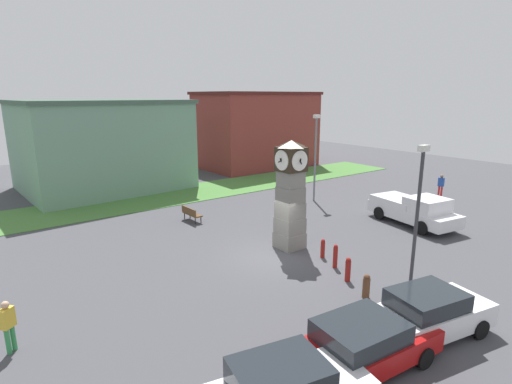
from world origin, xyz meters
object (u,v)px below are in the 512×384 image
Objects in this scene: car_near_tower at (365,343)px; pedestrian_crossing_lot at (441,184)px; bollard_near_tower at (366,286)px; car_by_building at (430,312)px; bollard_far_row at (335,256)px; pedestrian_by_cars at (8,323)px; clock_tower at (290,196)px; bench at (191,213)px; street_lamp_far_side at (315,152)px; bollard_end_row at (323,248)px; pickup_truck at (414,209)px; bollard_mid_row at (348,269)px; street_lamp_near_road at (418,206)px.

pedestrian_crossing_lot is (20.36, 9.14, 0.27)m from car_near_tower.
car_by_building is at bearing -97.09° from bollard_near_tower.
bollard_far_row is 0.66× the size of pedestrian_by_cars.
clock_tower reaches higher than pedestrian_crossing_lot.
car_near_tower is (-4.40, -5.15, 0.20)m from bollard_far_row.
bench is 0.26× the size of street_lamp_far_side.
bollard_far_row is 0.18× the size of street_lamp_far_side.
bollard_end_row is at bearing 52.78° from car_near_tower.
pedestrian_by_cars is at bearing 177.70° from bollard_end_row.
pickup_truck is 3.21× the size of pedestrian_crossing_lot.
pedestrian_crossing_lot is (15.97, 0.89, -1.71)m from clock_tower.
bench is (-1.44, 11.22, -0.01)m from bollard_mid_row.
bollard_far_row reaches higher than bollard_near_tower.
car_by_building is 15.38m from bench.
bench is (-2.40, 8.84, 0.05)m from bollard_end_row.
car_by_building is 2.53× the size of pedestrian_by_cars.
pedestrian_crossing_lot is 0.31× the size of street_lamp_near_road.
car_near_tower is (-4.78, -6.29, 0.28)m from bollard_end_row.
car_by_building is (2.94, -0.24, 0.04)m from car_near_tower.
bench is at bearing 101.46° from bollard_far_row.
car_near_tower is at bearing -130.18° from street_lamp_far_side.
pedestrian_by_cars is at bearing 159.42° from bollard_near_tower.
pickup_truck reaches higher than bollard_far_row.
pedestrian_by_cars is at bearing 179.57° from pickup_truck.
bollard_mid_row is 0.17× the size of street_lamp_far_side.
bollard_mid_row is at bearing -163.12° from pickup_truck.
pickup_truck is at bearing -10.72° from clock_tower.
bollard_near_tower is 14.84m from street_lamp_far_side.
pickup_truck reaches higher than bollard_end_row.
pickup_truck is 8.03m from street_lamp_far_side.
street_lamp_near_road reaches higher than car_near_tower.
clock_tower is at bearing 90.24° from bollard_far_row.
street_lamp_near_road reaches higher than bollard_far_row.
street_lamp_near_road is at bearing -147.97° from pickup_truck.
bollard_near_tower is at bearing 169.76° from street_lamp_near_road.
bollard_near_tower reaches higher than bench.
bollard_end_row is at bearing -74.80° from bench.
bench is (-0.56, 15.37, -0.27)m from car_by_building.
bollard_end_row is at bearing 68.29° from bollard_near_tower.
pickup_truck is (8.45, 1.50, 0.37)m from bollard_far_row.
bollard_far_row is 1.18× the size of bollard_end_row.
street_lamp_far_side is (-8.40, 5.03, 2.60)m from pedestrian_crossing_lot.
pedestrian_crossing_lot is (16.55, 5.23, 0.49)m from bollard_mid_row.
car_near_tower is at bearing -142.25° from bollard_near_tower.
pedestrian_crossing_lot is 16.49m from street_lamp_near_road.
street_lamp_far_side is (11.96, 14.16, 2.87)m from car_near_tower.
bollard_far_row is 1.21m from bollard_end_row.
bollard_end_row is 0.21× the size of car_near_tower.
pedestrian_crossing_lot reaches higher than bench.
pedestrian_by_cars is (-8.06, 6.81, 0.20)m from car_near_tower.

